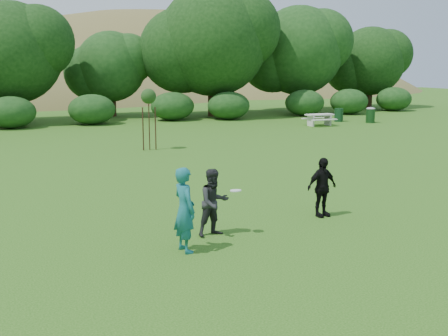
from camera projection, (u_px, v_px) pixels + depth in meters
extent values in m
plane|color=#19470C|center=(274.00, 235.00, 13.37)|extent=(120.00, 120.00, 0.00)
imported|color=#165F66|center=(185.00, 210.00, 12.04)|extent=(0.53, 0.73, 1.86)
imported|color=#252527|center=(214.00, 202.00, 13.19)|extent=(0.86, 0.72, 1.61)
imported|color=black|center=(322.00, 187.00, 14.83)|extent=(0.97, 0.50, 1.59)
cylinder|color=#15391E|center=(339.00, 115.00, 38.65)|extent=(0.60, 0.60, 0.90)
cylinder|color=white|center=(236.00, 191.00, 13.18)|extent=(0.27, 0.27, 0.04)
cylinder|color=#392216|center=(149.00, 123.00, 26.01)|extent=(0.05, 0.05, 2.50)
sphere|color=#204117|center=(148.00, 96.00, 25.77)|extent=(0.70, 0.70, 0.70)
cylinder|color=#351F14|center=(143.00, 129.00, 25.94)|extent=(0.06, 0.06, 2.00)
cylinder|color=#3B2217|center=(156.00, 128.00, 26.17)|extent=(0.06, 0.06, 2.00)
cube|color=beige|center=(319.00, 115.00, 36.01)|extent=(1.80, 0.75, 0.08)
cube|color=beige|center=(311.00, 121.00, 35.82)|extent=(0.10, 0.70, 0.68)
cube|color=#ADAAA2|center=(328.00, 120.00, 36.34)|extent=(0.10, 0.70, 0.68)
cube|color=silver|center=(325.00, 120.00, 35.52)|extent=(1.80, 0.28, 0.06)
cube|color=beige|center=(314.00, 118.00, 36.60)|extent=(1.80, 0.28, 0.06)
cylinder|color=#143916|center=(370.00, 116.00, 37.86)|extent=(0.60, 0.60, 0.90)
ellipsoid|color=#999999|center=(371.00, 109.00, 37.77)|extent=(0.60, 0.60, 0.20)
ellipsoid|color=olive|center=(166.00, 180.00, 88.73)|extent=(100.00, 64.00, 52.00)
ellipsoid|color=olive|center=(257.00, 137.00, 80.42)|extent=(60.00, 44.00, 24.00)
cylinder|color=#3A2616|center=(15.00, 102.00, 37.65)|extent=(0.68, 0.68, 2.80)
sphere|color=#194214|center=(11.00, 53.00, 37.05)|extent=(6.73, 6.73, 6.73)
cylinder|color=#3A2616|center=(112.00, 101.00, 42.25)|extent=(0.60, 0.60, 2.27)
sphere|color=#194214|center=(111.00, 66.00, 41.77)|extent=(5.22, 5.22, 5.22)
cylinder|color=#3A2616|center=(213.00, 94.00, 42.21)|extent=(0.76, 0.76, 3.32)
sphere|color=#194214|center=(213.00, 41.00, 41.48)|extent=(8.12, 8.12, 8.12)
cylinder|color=#3A2616|center=(298.00, 93.00, 46.28)|extent=(0.71, 0.71, 2.97)
sphere|color=#194214|center=(299.00, 51.00, 45.64)|extent=(7.19, 7.19, 7.19)
cylinder|color=#3A2616|center=(369.00, 94.00, 50.38)|extent=(0.62, 0.62, 2.45)
sphere|color=#194214|center=(370.00, 61.00, 49.84)|extent=(6.03, 6.03, 6.03)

